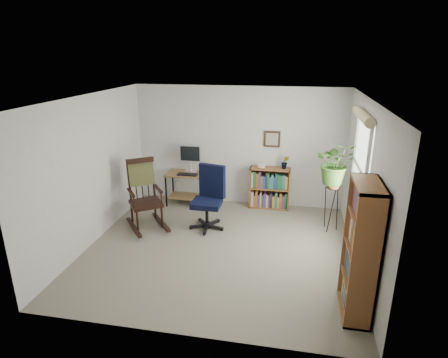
% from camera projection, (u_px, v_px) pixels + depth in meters
% --- Properties ---
extents(floor, '(4.20, 4.00, 0.00)m').
position_uv_depth(floor, '(219.00, 248.00, 6.07)').
color(floor, gray).
rests_on(floor, ground).
extents(ceiling, '(4.20, 4.00, 0.00)m').
position_uv_depth(ceiling, '(219.00, 98.00, 5.29)').
color(ceiling, silver).
rests_on(ceiling, ground).
extents(wall_back, '(4.20, 0.00, 2.40)m').
position_uv_depth(wall_back, '(239.00, 147.00, 7.53)').
color(wall_back, silver).
rests_on(wall_back, ground).
extents(wall_front, '(4.20, 0.00, 2.40)m').
position_uv_depth(wall_front, '(180.00, 240.00, 3.82)').
color(wall_front, silver).
rests_on(wall_front, ground).
extents(wall_left, '(0.00, 4.00, 2.40)m').
position_uv_depth(wall_left, '(92.00, 170.00, 6.05)').
color(wall_left, silver).
rests_on(wall_left, ground).
extents(wall_right, '(0.00, 4.00, 2.40)m').
position_uv_depth(wall_right, '(364.00, 187.00, 5.31)').
color(wall_right, silver).
rests_on(wall_right, ground).
extents(window, '(0.12, 1.20, 1.50)m').
position_uv_depth(window, '(359.00, 167.00, 5.53)').
color(window, silver).
rests_on(window, wall_right).
extents(desk, '(0.94, 0.51, 0.67)m').
position_uv_depth(desk, '(190.00, 189.00, 7.71)').
color(desk, olive).
rests_on(desk, floor).
extents(monitor, '(0.46, 0.16, 0.56)m').
position_uv_depth(monitor, '(190.00, 158.00, 7.64)').
color(monitor, silver).
rests_on(monitor, desk).
extents(keyboard, '(0.40, 0.15, 0.02)m').
position_uv_depth(keyboard, '(187.00, 174.00, 7.48)').
color(keyboard, black).
rests_on(keyboard, desk).
extents(office_chair, '(0.76, 0.76, 1.15)m').
position_uv_depth(office_chair, '(207.00, 198.00, 6.57)').
color(office_chair, black).
rests_on(office_chair, floor).
extents(rocking_chair, '(1.17, 1.27, 1.26)m').
position_uv_depth(rocking_chair, '(145.00, 194.00, 6.59)').
color(rocking_chair, black).
rests_on(rocking_chair, floor).
extents(low_bookshelf, '(0.80, 0.27, 0.84)m').
position_uv_depth(low_bookshelf, '(269.00, 188.00, 7.50)').
color(low_bookshelf, brown).
rests_on(low_bookshelf, floor).
extents(tall_bookshelf, '(0.31, 0.73, 1.67)m').
position_uv_depth(tall_bookshelf, '(361.00, 251.00, 4.34)').
color(tall_bookshelf, brown).
rests_on(tall_bookshelf, floor).
extents(plant_stand, '(0.28, 0.28, 0.94)m').
position_uv_depth(plant_stand, '(331.00, 205.00, 6.55)').
color(plant_stand, black).
rests_on(plant_stand, floor).
extents(spider_plant, '(1.69, 1.88, 1.46)m').
position_uv_depth(spider_plant, '(338.00, 142.00, 6.18)').
color(spider_plant, '#396824').
rests_on(spider_plant, plant_stand).
extents(potted_plant_small, '(0.13, 0.24, 0.11)m').
position_uv_depth(potted_plant_small, '(285.00, 166.00, 7.31)').
color(potted_plant_small, '#396824').
rests_on(potted_plant_small, low_bookshelf).
extents(framed_picture, '(0.32, 0.04, 0.32)m').
position_uv_depth(framed_picture, '(272.00, 139.00, 7.33)').
color(framed_picture, black).
rests_on(framed_picture, wall_back).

